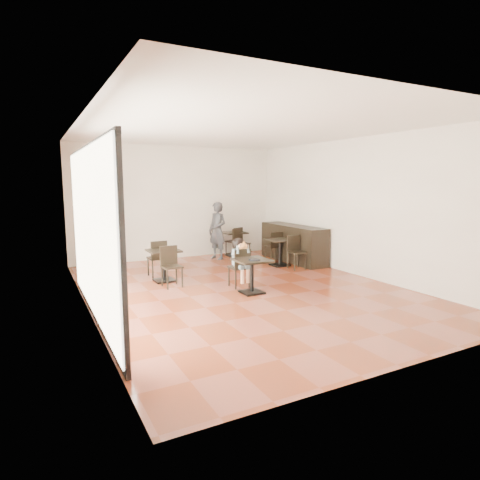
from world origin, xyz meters
TOP-DOWN VIEW (x-y plane):
  - floor at (0.00, 0.00)m, footprint 6.00×8.00m
  - ceiling at (0.00, 0.00)m, footprint 6.00×8.00m
  - wall_back at (0.00, 4.00)m, footprint 6.00×0.01m
  - wall_front at (0.00, -4.00)m, footprint 6.00×0.01m
  - wall_left at (-3.00, 0.00)m, footprint 0.01×8.00m
  - wall_right at (3.00, 0.00)m, footprint 0.01×8.00m
  - storefront_window at (-2.97, -0.50)m, footprint 0.04×4.50m
  - child_table at (0.01, -0.34)m, footprint 0.65×0.65m
  - child_chair at (0.01, 0.21)m, footprint 0.37×0.37m
  - child at (0.01, 0.21)m, footprint 0.37×0.52m
  - plate at (0.01, -0.44)m, footprint 0.23×0.23m
  - pizza_slice at (0.01, 0.02)m, footprint 0.24×0.18m
  - adult_patron at (0.91, 3.25)m, footprint 0.58×0.70m
  - cafe_table_mid at (1.97, 1.63)m, footprint 0.68×0.68m
  - cafe_table_left at (-1.23, 1.41)m, footprint 0.70×0.70m
  - cafe_table_back at (1.56, 3.50)m, footprint 0.88×0.88m
  - chair_mid_a at (2.11, 2.18)m, footprint 0.39×0.39m
  - chair_mid_b at (2.11, 1.08)m, footprint 0.39×0.39m
  - chair_left_a at (-1.23, 1.96)m, footprint 0.40×0.40m
  - chair_left_b at (-1.23, 0.86)m, footprint 0.40×0.40m
  - chair_back_a at (1.56, 3.50)m, footprint 0.50×0.50m
  - chair_back_b at (1.56, 3.00)m, footprint 0.50×0.50m
  - service_counter at (2.65, 2.00)m, footprint 0.60×2.40m

SIDE VIEW (x-z plane):
  - floor at x=0.00m, z-range -0.01..0.01m
  - child_table at x=0.01m, z-range 0.00..0.68m
  - cafe_table_mid at x=1.97m, z-range 0.00..0.70m
  - cafe_table_left at x=-1.23m, z-range 0.00..0.71m
  - cafe_table_back at x=1.56m, z-range 0.00..0.71m
  - child_chair at x=0.01m, z-range 0.00..0.82m
  - chair_mid_a at x=2.11m, z-range 0.00..0.84m
  - chair_mid_b at x=2.11m, z-range 0.00..0.84m
  - chair_left_a at x=-1.23m, z-range 0.00..0.85m
  - chair_left_b at x=-1.23m, z-range 0.00..0.85m
  - chair_back_a at x=1.56m, z-range 0.00..0.86m
  - chair_back_b at x=1.56m, z-range 0.00..0.86m
  - service_counter at x=2.65m, z-range 0.00..1.00m
  - child at x=0.01m, z-range 0.00..1.03m
  - plate at x=0.01m, z-range 0.68..0.70m
  - adult_patron at x=0.91m, z-range 0.00..1.63m
  - pizza_slice at x=0.01m, z-range 0.87..0.92m
  - storefront_window at x=-2.97m, z-range 0.10..2.70m
  - wall_back at x=0.00m, z-range 0.00..3.20m
  - wall_front at x=0.00m, z-range 0.00..3.20m
  - wall_left at x=-3.00m, z-range 0.00..3.20m
  - wall_right at x=3.00m, z-range 0.00..3.20m
  - ceiling at x=0.00m, z-range 3.20..3.21m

